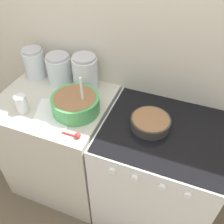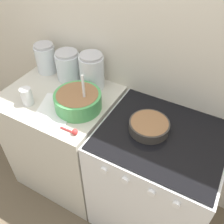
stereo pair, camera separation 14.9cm
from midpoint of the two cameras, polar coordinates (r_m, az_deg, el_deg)
The scene contains 12 objects.
ground_plane at distance 2.14m, azimuth -7.03°, elevation -24.21°, with size 12.00×12.00×0.00m, color brown.
wall_back at distance 1.64m, azimuth -0.07°, elevation 14.89°, with size 4.49×0.05×2.40m.
countertop_cabinet at distance 2.02m, azimuth -13.55°, elevation -7.30°, with size 0.74×0.63×0.90m.
stove at distance 1.82m, azimuth 7.48°, elevation -14.00°, with size 0.73×0.65×0.90m.
mixing_bowl at distance 1.56m, azimuth -11.04°, elevation 1.90°, with size 0.30×0.30×0.26m.
baking_pan at distance 1.46m, azimuth 5.92°, elevation -2.47°, with size 0.23×0.23×0.06m.
storage_jar_left at distance 1.94m, azimuth -19.36°, elevation 10.05°, with size 0.15×0.15×0.22m.
storage_jar_middle at distance 1.82m, azimuth -14.25°, elevation 9.04°, with size 0.17×0.17×0.21m.
storage_jar_right at distance 1.72m, azimuth -8.63°, elevation 8.32°, with size 0.17×0.17×0.25m.
tin_can at distance 1.65m, azimuth -22.44°, elevation 1.62°, with size 0.07×0.07×0.12m.
recipe_page at distance 1.60m, azimuth -16.02°, elevation -0.70°, with size 0.30×0.35×0.01m.
measuring_spoon at distance 1.43m, azimuth -11.22°, elevation -5.37°, with size 0.12×0.04×0.04m.
Camera 1 is at (0.46, -0.73, 1.95)m, focal length 40.00 mm.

